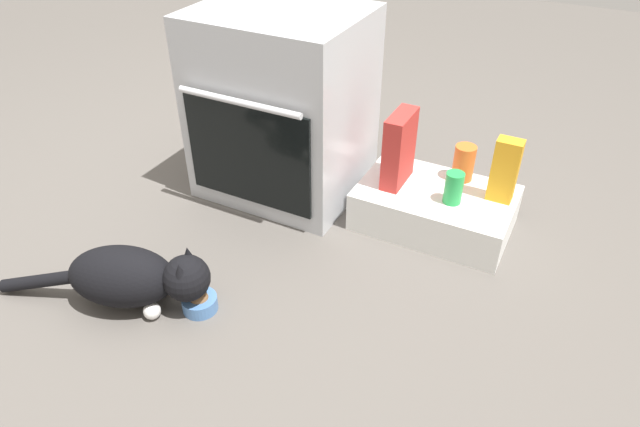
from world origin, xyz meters
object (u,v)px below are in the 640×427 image
soda_can (454,188)px  food_bowl (200,302)px  sauce_jar (464,163)px  pantry_cabinet (434,208)px  juice_carton (505,170)px  oven (282,106)px  cereal_box (399,149)px  cat (133,277)px

soda_can → food_bowl: bearing=-128.5°
soda_can → sauce_jar: bearing=94.3°
pantry_cabinet → juice_carton: 0.30m
food_bowl → sauce_jar: 1.10m
oven → pantry_cabinet: bearing=1.3°
juice_carton → food_bowl: bearing=-131.3°
food_bowl → cereal_box: 0.90m
juice_carton → pantry_cabinet: bearing=-166.1°
cat → juice_carton: 1.31m
pantry_cabinet → cat: (-0.71, -0.86, 0.04)m
cat → sauce_jar: (0.77, 0.98, 0.11)m
oven → food_bowl: (0.13, -0.77, -0.34)m
cat → sauce_jar: size_ratio=4.91×
food_bowl → sauce_jar: bearing=57.7°
oven → food_bowl: 0.85m
pantry_cabinet → food_bowl: pantry_cabinet is taller
cat → cereal_box: cereal_box is taller
pantry_cabinet → sauce_jar: sauce_jar is taller
oven → pantry_cabinet: 0.71m
food_bowl → soda_can: (0.59, 0.74, 0.19)m
food_bowl → pantry_cabinet: bearing=56.5°
cereal_box → sauce_jar: bearing=31.5°
pantry_cabinet → sauce_jar: bearing=66.0°
pantry_cabinet → food_bowl: bearing=-123.5°
food_bowl → soda_can: soda_can is taller
food_bowl → sauce_jar: size_ratio=0.81×
oven → pantry_cabinet: (0.65, 0.01, -0.29)m
soda_can → cat: bearing=-133.9°
pantry_cabinet → cereal_box: size_ratio=2.04×
oven → food_bowl: oven is taller
oven → soda_can: size_ratio=6.15×
cat → cereal_box: bearing=36.4°
cat → pantry_cabinet: bearing=29.7°
pantry_cabinet → cat: cat is taller
cat → oven: bearing=65.2°
cat → soda_can: size_ratio=5.73×
cat → soda_can: 1.13m
food_bowl → sauce_jar: (0.58, 0.91, 0.20)m
cereal_box → pantry_cabinet: bearing=2.4°
juice_carton → soda_can: bearing=-146.1°
sauce_jar → soda_can: bearing=-85.7°
pantry_cabinet → food_bowl: (-0.52, -0.79, -0.05)m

